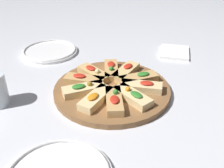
{
  "coord_description": "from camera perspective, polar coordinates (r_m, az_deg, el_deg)",
  "views": [
    {
      "loc": [
        -0.63,
        0.09,
        0.42
      ],
      "look_at": [
        0.0,
        0.0,
        0.03
      ],
      "focal_mm": 42.0,
      "sensor_mm": 36.0,
      "label": 1
    }
  ],
  "objects": [
    {
      "name": "focaccia_slice_8",
      "position": [
        0.7,
        4.43,
        -2.66
      ],
      "size": [
        0.12,
        0.1,
        0.03
      ],
      "color": "#E5C689",
      "rests_on": "serving_board"
    },
    {
      "name": "plate_right",
      "position": [
        1.03,
        -13.41,
        7.04
      ],
      "size": [
        0.21,
        0.21,
        0.02
      ],
      "color": "white",
      "rests_on": "ground_plane"
    },
    {
      "name": "napkin_stack",
      "position": [
        1.03,
        13.46,
        6.76
      ],
      "size": [
        0.15,
        0.14,
        0.01
      ],
      "primitive_type": "cube",
      "rotation": [
        0.0,
        0.0,
        -0.37
      ],
      "color": "white",
      "rests_on": "ground_plane"
    },
    {
      "name": "focaccia_slice_2",
      "position": [
        0.82,
        -0.18,
        3.11
      ],
      "size": [
        0.12,
        0.05,
        0.03
      ],
      "color": "tan",
      "rests_on": "serving_board"
    },
    {
      "name": "serving_board",
      "position": [
        0.76,
        0.0,
        -1.2
      ],
      "size": [
        0.33,
        0.33,
        0.02
      ],
      "primitive_type": "cylinder",
      "color": "brown",
      "rests_on": "ground_plane"
    },
    {
      "name": "focaccia_slice_7",
      "position": [
        0.68,
        0.46,
        -3.58
      ],
      "size": [
        0.12,
        0.05,
        0.03
      ],
      "color": "tan",
      "rests_on": "serving_board"
    },
    {
      "name": "focaccia_slice_4",
      "position": [
        0.77,
        -6.1,
        0.83
      ],
      "size": [
        0.08,
        0.12,
        0.03
      ],
      "color": "tan",
      "rests_on": "serving_board"
    },
    {
      "name": "focaccia_slice_1",
      "position": [
        0.81,
        3.01,
        2.71
      ],
      "size": [
        0.12,
        0.1,
        0.03
      ],
      "color": "#DBB775",
      "rests_on": "serving_board"
    },
    {
      "name": "focaccia_slice_3",
      "position": [
        0.8,
        -4.02,
        2.37
      ],
      "size": [
        0.12,
        0.1,
        0.03
      ],
      "color": "tan",
      "rests_on": "serving_board"
    },
    {
      "name": "focaccia_slice_9",
      "position": [
        0.74,
        6.43,
        -0.57
      ],
      "size": [
        0.08,
        0.12,
        0.03
      ],
      "color": "#E5C689",
      "rests_on": "serving_board"
    },
    {
      "name": "focaccia_slice_0",
      "position": [
        0.78,
        5.83,
        1.18
      ],
      "size": [
        0.07,
        0.12,
        0.03
      ],
      "color": "tan",
      "rests_on": "serving_board"
    },
    {
      "name": "focaccia_slice_6",
      "position": [
        0.69,
        -3.51,
        -3.1
      ],
      "size": [
        0.12,
        0.1,
        0.03
      ],
      "color": "#E5C689",
      "rests_on": "serving_board"
    },
    {
      "name": "ground_plane",
      "position": [
        0.76,
        0.0,
        -1.72
      ],
      "size": [
        3.0,
        3.0,
        0.0
      ],
      "primitive_type": "plane",
      "color": "silver"
    },
    {
      "name": "focaccia_slice_5",
      "position": [
        0.73,
        -6.17,
        -1.15
      ],
      "size": [
        0.07,
        0.12,
        0.03
      ],
      "color": "#E5C689",
      "rests_on": "serving_board"
    }
  ]
}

